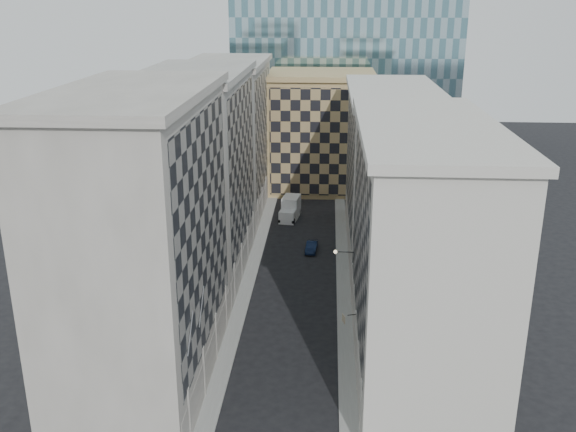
% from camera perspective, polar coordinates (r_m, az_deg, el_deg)
% --- Properties ---
extents(sidewalk_west, '(1.50, 100.00, 0.15)m').
position_cam_1_polar(sidewalk_west, '(71.52, -3.54, -5.76)').
color(sidewalk_west, gray).
rests_on(sidewalk_west, ground).
extents(sidewalk_east, '(1.50, 100.00, 0.15)m').
position_cam_1_polar(sidewalk_east, '(71.04, 4.94, -5.98)').
color(sidewalk_east, gray).
rests_on(sidewalk_east, ground).
extents(bldg_left_a, '(10.80, 22.80, 23.70)m').
position_cam_1_polar(bldg_left_a, '(50.92, -12.75, -2.32)').
color(bldg_left_a, gray).
rests_on(bldg_left_a, ground).
extents(bldg_left_b, '(10.80, 22.80, 22.70)m').
position_cam_1_polar(bldg_left_b, '(71.39, -7.92, 3.65)').
color(bldg_left_b, gray).
rests_on(bldg_left_b, ground).
extents(bldg_left_c, '(10.80, 22.80, 21.70)m').
position_cam_1_polar(bldg_left_c, '(92.57, -5.26, 6.92)').
color(bldg_left_c, gray).
rests_on(bldg_left_c, ground).
extents(bldg_right_a, '(10.80, 26.80, 20.70)m').
position_cam_1_polar(bldg_right_a, '(53.72, 11.55, -2.82)').
color(bldg_right_a, beige).
rests_on(bldg_right_a, ground).
extents(bldg_right_b, '(10.80, 28.80, 19.70)m').
position_cam_1_polar(bldg_right_b, '(79.42, 9.06, 4.04)').
color(bldg_right_b, beige).
rests_on(bldg_right_b, ground).
extents(tan_block, '(16.80, 14.80, 18.80)m').
position_cam_1_polar(tan_block, '(104.40, 2.91, 7.56)').
color(tan_block, tan).
rests_on(tan_block, ground).
extents(church_tower, '(7.20, 7.20, 51.50)m').
position_cam_1_polar(church_tower, '(116.57, 2.15, 17.42)').
color(church_tower, '#2C2722').
rests_on(church_tower, ground).
extents(flagpoles_left, '(0.10, 6.33, 2.33)m').
position_cam_1_polar(flagpoles_left, '(46.89, -8.17, -9.07)').
color(flagpoles_left, gray).
rests_on(flagpoles_left, ground).
extents(bracket_lamp, '(1.98, 0.36, 0.36)m').
position_cam_1_polar(bracket_lamp, '(63.08, 4.40, -3.19)').
color(bracket_lamp, black).
rests_on(bracket_lamp, ground).
extents(box_truck, '(2.96, 5.72, 3.00)m').
position_cam_1_polar(box_truck, '(91.07, 0.20, 0.60)').
color(box_truck, white).
rests_on(box_truck, ground).
extents(dark_car, '(1.58, 3.80, 1.22)m').
position_cam_1_polar(dark_car, '(79.40, 2.11, -2.75)').
color(dark_car, '#0F1C39').
rests_on(dark_car, ground).
extents(shop_sign, '(1.23, 0.68, 0.77)m').
position_cam_1_polar(shop_sign, '(55.66, 5.03, -9.05)').
color(shop_sign, black).
rests_on(shop_sign, ground).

